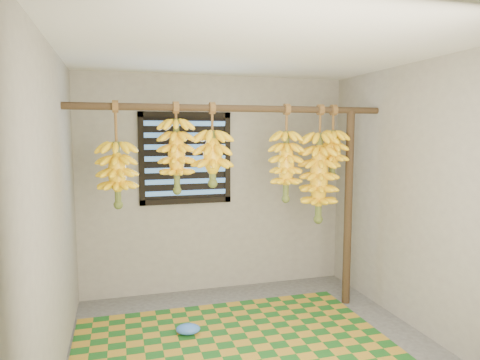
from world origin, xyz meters
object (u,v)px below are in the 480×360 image
object	(u,v)px
plastic_bag	(188,329)
woven_mat	(240,355)
banana_bunch_d	(286,166)
support_post	(348,209)
banana_bunch_a	(117,174)
banana_bunch_f	(332,154)
banana_bunch_b	(177,156)
banana_bunch_c	(212,158)
banana_bunch_e	(319,177)

from	to	relation	value
plastic_bag	woven_mat	bearing A→B (deg)	-53.59
woven_mat	banana_bunch_d	distance (m)	1.76
support_post	banana_bunch_a	size ratio (longest dim) A/B	2.17
plastic_bag	banana_bunch_d	xyz separation A→B (m)	(1.02, 0.27, 1.40)
banana_bunch_d	banana_bunch_f	size ratio (longest dim) A/B	1.31
support_post	banana_bunch_b	bearing A→B (deg)	180.00
plastic_bag	banana_bunch_b	size ratio (longest dim) A/B	0.27
woven_mat	banana_bunch_f	xyz separation A→B (m)	(1.17, 0.73, 1.56)
support_post	plastic_bag	bearing A→B (deg)	-171.15
plastic_bag	banana_bunch_d	distance (m)	1.75
banana_bunch_a	banana_bunch_c	world-z (taller)	same
banana_bunch_f	banana_bunch_b	bearing A→B (deg)	180.00
banana_bunch_a	banana_bunch_e	world-z (taller)	same
banana_bunch_a	banana_bunch_d	size ratio (longest dim) A/B	0.98
woven_mat	banana_bunch_c	bearing A→B (deg)	94.05
support_post	banana_bunch_b	world-z (taller)	banana_bunch_b
support_post	banana_bunch_c	bearing A→B (deg)	180.00
support_post	banana_bunch_c	xyz separation A→B (m)	(-1.42, 0.00, 0.54)
support_post	banana_bunch_b	distance (m)	1.84
plastic_bag	banana_bunch_a	size ratio (longest dim) A/B	0.24
banana_bunch_c	banana_bunch_d	size ratio (longest dim) A/B	0.81
plastic_bag	banana_bunch_f	bearing A→B (deg)	9.97
banana_bunch_a	banana_bunch_c	size ratio (longest dim) A/B	1.21
support_post	plastic_bag	size ratio (longest dim) A/B	9.21
banana_bunch_c	banana_bunch_f	bearing A→B (deg)	0.00
banana_bunch_e	banana_bunch_f	xyz separation A→B (m)	(0.14, -0.00, 0.24)
support_post	banana_bunch_e	xyz separation A→B (m)	(-0.34, 0.00, 0.33)
banana_bunch_c	banana_bunch_f	size ratio (longest dim) A/B	1.06
banana_bunch_a	banana_bunch_f	size ratio (longest dim) A/B	1.29
support_post	banana_bunch_a	xyz separation A→B (m)	(-2.27, -0.00, 0.42)
banana_bunch_d	banana_bunch_b	bearing A→B (deg)	-180.00
banana_bunch_e	plastic_bag	bearing A→B (deg)	-169.02
banana_bunch_b	banana_bunch_f	distance (m)	1.56
banana_bunch_e	banana_bunch_f	bearing A→B (deg)	-0.00
woven_mat	support_post	bearing A→B (deg)	28.01
plastic_bag	banana_bunch_c	size ratio (longest dim) A/B	0.29
plastic_bag	banana_bunch_d	bearing A→B (deg)	14.66
banana_bunch_d	banana_bunch_f	world-z (taller)	same
support_post	banana_bunch_f	distance (m)	0.60
support_post	banana_bunch_d	world-z (taller)	banana_bunch_d
woven_mat	banana_bunch_f	size ratio (longest dim) A/B	3.66
banana_bunch_c	banana_bunch_f	xyz separation A→B (m)	(1.23, 0.00, 0.02)
banana_bunch_f	woven_mat	bearing A→B (deg)	-148.20
banana_bunch_b	banana_bunch_d	distance (m)	1.07
banana_bunch_d	banana_bunch_c	bearing A→B (deg)	-180.00
woven_mat	banana_bunch_a	bearing A→B (deg)	140.99
banana_bunch_e	banana_bunch_d	bearing A→B (deg)	180.00
banana_bunch_b	banana_bunch_c	bearing A→B (deg)	0.00
banana_bunch_a	plastic_bag	bearing A→B (deg)	-25.51
banana_bunch_a	banana_bunch_d	distance (m)	1.58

